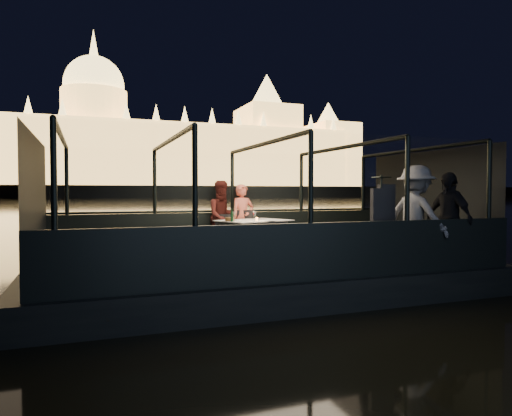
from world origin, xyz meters
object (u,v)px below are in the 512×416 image
object	(u,v)px
coat_stand	(381,220)
person_woman_coral	(243,219)
passenger_stripe	(416,221)
passenger_dark	(448,220)
chair_port_right	(246,233)
dining_table_central	(254,237)
person_man_maroon	(223,219)
chair_port_left	(226,233)
wine_bottle	(232,214)

from	to	relation	value
coat_stand	person_woman_coral	xyz separation A→B (m)	(-1.33, 3.44, -0.15)
passenger_stripe	passenger_dark	size ratio (longest dim) A/B	1.06
chair_port_right	coat_stand	distance (m)	3.47
dining_table_central	coat_stand	bearing A→B (deg)	-64.04
person_man_maroon	passenger_stripe	bearing A→B (deg)	-56.02
person_woman_coral	chair_port_right	bearing A→B (deg)	-101.62
chair_port_left	passenger_dark	bearing A→B (deg)	-18.91
passenger_dark	wine_bottle	world-z (taller)	passenger_dark
chair_port_left	passenger_stripe	size ratio (longest dim) A/B	0.46
passenger_dark	coat_stand	bearing A→B (deg)	-88.63
coat_stand	wine_bottle	bearing A→B (deg)	128.80
dining_table_central	passenger_stripe	xyz separation A→B (m)	(2.18, -2.58, 0.47)
chair_port_right	person_woman_coral	bearing A→B (deg)	111.73
dining_table_central	passenger_dark	distance (m)	3.92
chair_port_left	wine_bottle	world-z (taller)	wine_bottle
dining_table_central	coat_stand	distance (m)	3.07
chair_port_left	coat_stand	distance (m)	3.68
passenger_dark	chair_port_left	bearing A→B (deg)	-134.93
person_woman_coral	dining_table_central	bearing A→B (deg)	-99.15
wine_bottle	coat_stand	bearing A→B (deg)	-51.20
person_man_maroon	person_woman_coral	bearing A→B (deg)	-5.02
passenger_dark	wine_bottle	xyz separation A→B (m)	(-3.50, 2.27, 0.06)
chair_port_left	wine_bottle	distance (m)	0.91
dining_table_central	chair_port_left	distance (m)	0.67
chair_port_right	person_man_maroon	bearing A→B (deg)	173.47
person_woman_coral	wine_bottle	world-z (taller)	person_woman_coral
person_man_maroon	wine_bottle	distance (m)	1.06
coat_stand	wine_bottle	size ratio (longest dim) A/B	6.22
dining_table_central	person_man_maroon	xyz separation A→B (m)	(-0.49, 0.72, 0.36)
coat_stand	dining_table_central	bearing A→B (deg)	115.96
chair_port_left	person_man_maroon	size ratio (longest dim) A/B	0.53
chair_port_right	passenger_stripe	world-z (taller)	passenger_stripe
person_man_maroon	wine_bottle	size ratio (longest dim) A/B	6.09
dining_table_central	passenger_dark	world-z (taller)	passenger_dark
chair_port_right	person_woman_coral	world-z (taller)	person_woman_coral
person_man_maroon	passenger_stripe	xyz separation A→B (m)	(2.67, -3.30, 0.10)
person_woman_coral	person_man_maroon	bearing A→B (deg)	169.99
coat_stand	passenger_stripe	distance (m)	0.87
dining_table_central	wine_bottle	size ratio (longest dim) A/B	5.40
person_man_maroon	wine_bottle	bearing A→B (deg)	-101.11
chair_port_right	coat_stand	bearing A→B (deg)	-43.70
chair_port_right	passenger_dark	bearing A→B (deg)	-22.87
chair_port_left	passenger_dark	world-z (taller)	passenger_dark
chair_port_left	person_man_maroon	xyz separation A→B (m)	(0.00, 0.27, 0.30)
person_man_maroon	wine_bottle	world-z (taller)	person_man_maroon
chair_port_left	person_man_maroon	bearing A→B (deg)	112.65
chair_port_left	chair_port_right	distance (m)	0.47
chair_port_left	person_woman_coral	size ratio (longest dim) A/B	0.56
coat_stand	passenger_stripe	size ratio (longest dim) A/B	0.90
dining_table_central	chair_port_right	xyz separation A→B (m)	(-0.02, 0.45, 0.06)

